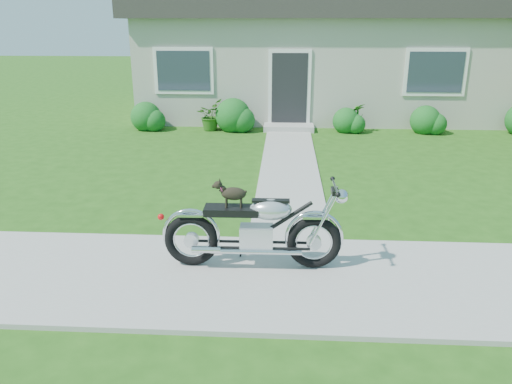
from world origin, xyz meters
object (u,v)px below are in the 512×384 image
Objects in this scene: house at (335,46)px; motorcycle_with_dog at (256,229)px; potted_plant_left at (210,115)px; potted_plant_right at (358,118)px.

house is 5.67× the size of motorcycle_with_dog.
motorcycle_with_dog reaches higher than potted_plant_left.
house reaches higher than potted_plant_right.
potted_plant_left reaches higher than potted_plant_right.
potted_plant_left is at bearing 101.47° from motorcycle_with_dog.
potted_plant_right is at bearing 73.57° from motorcycle_with_dog.
potted_plant_left is (-3.73, -3.44, -1.73)m from house.
house is 5.37m from potted_plant_left.
motorcycle_with_dog is (-1.93, -11.76, -1.62)m from house.
potted_plant_left is at bearing -137.28° from house.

